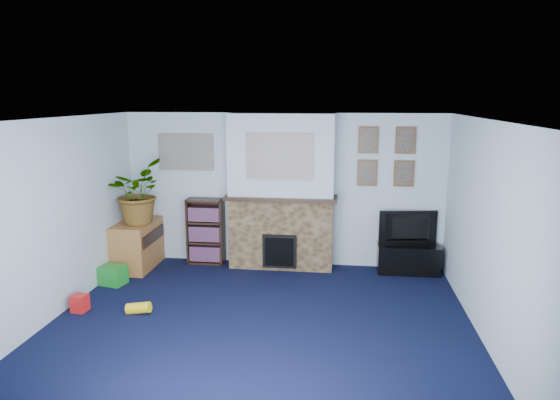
# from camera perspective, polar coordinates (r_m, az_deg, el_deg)

# --- Properties ---
(floor) EXTENTS (5.00, 4.50, 0.01)m
(floor) POSITION_cam_1_polar(r_m,az_deg,el_deg) (6.10, -2.30, -13.96)
(floor) COLOR black
(floor) RESTS_ON ground
(ceiling) EXTENTS (5.00, 4.50, 0.01)m
(ceiling) POSITION_cam_1_polar(r_m,az_deg,el_deg) (5.50, -2.50, 9.21)
(ceiling) COLOR white
(ceiling) RESTS_ON wall_back
(wall_back) EXTENTS (5.00, 0.04, 2.40)m
(wall_back) POSITION_cam_1_polar(r_m,az_deg,el_deg) (7.85, 0.33, 1.16)
(wall_back) COLOR silver
(wall_back) RESTS_ON ground
(wall_front) EXTENTS (5.00, 0.04, 2.40)m
(wall_front) POSITION_cam_1_polar(r_m,az_deg,el_deg) (3.60, -8.49, -12.02)
(wall_front) COLOR silver
(wall_front) RESTS_ON ground
(wall_left) EXTENTS (0.04, 4.50, 2.40)m
(wall_left) POSITION_cam_1_polar(r_m,az_deg,el_deg) (6.57, -24.46, -2.02)
(wall_left) COLOR silver
(wall_left) RESTS_ON ground
(wall_right) EXTENTS (0.04, 4.50, 2.40)m
(wall_right) POSITION_cam_1_polar(r_m,az_deg,el_deg) (5.82, 22.71, -3.54)
(wall_right) COLOR silver
(wall_right) RESTS_ON ground
(chimney_breast) EXTENTS (1.72, 0.50, 2.40)m
(chimney_breast) POSITION_cam_1_polar(r_m,az_deg,el_deg) (7.66, 0.15, 0.77)
(chimney_breast) COLOR brown
(chimney_breast) RESTS_ON ground
(collage_main) EXTENTS (1.00, 0.03, 0.68)m
(collage_main) POSITION_cam_1_polar(r_m,az_deg,el_deg) (7.36, -0.05, 5.01)
(collage_main) COLOR gray
(collage_main) RESTS_ON chimney_breast
(collage_left) EXTENTS (0.90, 0.03, 0.58)m
(collage_left) POSITION_cam_1_polar(r_m,az_deg,el_deg) (8.09, -10.70, 5.42)
(collage_left) COLOR gray
(collage_left) RESTS_ON wall_back
(portrait_tl) EXTENTS (0.30, 0.03, 0.40)m
(portrait_tl) POSITION_cam_1_polar(r_m,az_deg,el_deg) (7.68, 10.06, 6.77)
(portrait_tl) COLOR brown
(portrait_tl) RESTS_ON wall_back
(portrait_tr) EXTENTS (0.30, 0.03, 0.40)m
(portrait_tr) POSITION_cam_1_polar(r_m,az_deg,el_deg) (7.73, 14.16, 6.62)
(portrait_tr) COLOR brown
(portrait_tr) RESTS_ON wall_back
(portrait_bl) EXTENTS (0.30, 0.03, 0.40)m
(portrait_bl) POSITION_cam_1_polar(r_m,az_deg,el_deg) (7.74, 9.93, 3.08)
(portrait_bl) COLOR brown
(portrait_bl) RESTS_ON wall_back
(portrait_br) EXTENTS (0.30, 0.03, 0.40)m
(portrait_br) POSITION_cam_1_polar(r_m,az_deg,el_deg) (7.78, 13.98, 2.96)
(portrait_br) COLOR brown
(portrait_br) RESTS_ON wall_back
(tv_stand) EXTENTS (0.92, 0.39, 0.43)m
(tv_stand) POSITION_cam_1_polar(r_m,az_deg,el_deg) (7.89, 14.41, -6.47)
(tv_stand) COLOR black
(tv_stand) RESTS_ON ground
(television) EXTENTS (0.89, 0.25, 0.51)m
(television) POSITION_cam_1_polar(r_m,az_deg,el_deg) (7.78, 14.57, -3.17)
(television) COLOR black
(television) RESTS_ON tv_stand
(bookshelf) EXTENTS (0.58, 0.28, 1.05)m
(bookshelf) POSITION_cam_1_polar(r_m,az_deg,el_deg) (8.11, -8.46, -3.69)
(bookshelf) COLOR black
(bookshelf) RESTS_ON ground
(sideboard) EXTENTS (0.52, 0.94, 0.73)m
(sideboard) POSITION_cam_1_polar(r_m,az_deg,el_deg) (8.16, -16.00, -5.04)
(sideboard) COLOR #9D6532
(sideboard) RESTS_ON ground
(potted_plant) EXTENTS (0.92, 1.01, 0.97)m
(potted_plant) POSITION_cam_1_polar(r_m,az_deg,el_deg) (7.90, -16.16, 0.88)
(potted_plant) COLOR #26661E
(potted_plant) RESTS_ON sideboard
(mantel_clock) EXTENTS (0.09, 0.05, 0.13)m
(mantel_clock) POSITION_cam_1_polar(r_m,az_deg,el_deg) (7.62, -0.52, 0.98)
(mantel_clock) COLOR gold
(mantel_clock) RESTS_ON chimney_breast
(mantel_candle) EXTENTS (0.05, 0.05, 0.16)m
(mantel_candle) POSITION_cam_1_polar(r_m,az_deg,el_deg) (7.57, 2.72, 0.98)
(mantel_candle) COLOR #B2BFC6
(mantel_candle) RESTS_ON chimney_breast
(mantel_teddy) EXTENTS (0.12, 0.12, 0.12)m
(mantel_teddy) POSITION_cam_1_polar(r_m,az_deg,el_deg) (7.69, -4.01, 1.02)
(mantel_teddy) COLOR slate
(mantel_teddy) RESTS_ON chimney_breast
(mantel_can) EXTENTS (0.07, 0.07, 0.13)m
(mantel_can) POSITION_cam_1_polar(r_m,az_deg,el_deg) (7.55, 5.74, 0.75)
(mantel_can) COLOR red
(mantel_can) RESTS_ON chimney_breast
(green_crate) EXTENTS (0.39, 0.34, 0.27)m
(green_crate) POSITION_cam_1_polar(r_m,az_deg,el_deg) (7.60, -18.54, -8.11)
(green_crate) COLOR #198C26
(green_crate) RESTS_ON ground
(toy_ball) EXTENTS (0.16, 0.16, 0.16)m
(toy_ball) POSITION_cam_1_polar(r_m,az_deg,el_deg) (7.59, -18.93, -8.56)
(toy_ball) COLOR purple
(toy_ball) RESTS_ON ground
(toy_block) EXTENTS (0.19, 0.19, 0.22)m
(toy_block) POSITION_cam_1_polar(r_m,az_deg,el_deg) (6.85, -21.91, -10.85)
(toy_block) COLOR red
(toy_block) RESTS_ON ground
(toy_tube) EXTENTS (0.32, 0.14, 0.18)m
(toy_tube) POSITION_cam_1_polar(r_m,az_deg,el_deg) (6.57, -15.86, -11.80)
(toy_tube) COLOR yellow
(toy_tube) RESTS_ON ground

